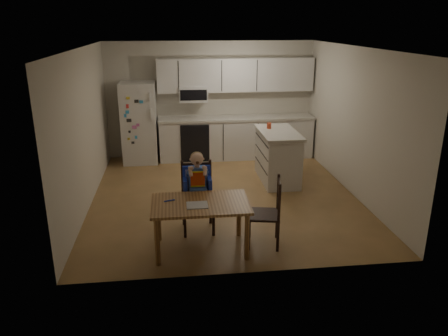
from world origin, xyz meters
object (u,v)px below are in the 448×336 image
chair_booster (197,183)px  chair_side (271,208)px  refrigerator (139,123)px  dining_table (200,209)px  red_cup (269,126)px  kitchen_island (278,156)px

chair_booster → chair_side: (0.94, -0.59, -0.18)m
refrigerator → chair_side: size_ratio=1.79×
chair_booster → chair_side: size_ratio=1.24×
refrigerator → dining_table: bearing=-75.8°
red_cup → chair_side: (-0.55, -2.70, -0.48)m
chair_side → kitchen_island: bearing=175.9°
red_cup → kitchen_island: bearing=-62.3°
red_cup → dining_table: 3.15m
kitchen_island → dining_table: (-1.63, -2.49, 0.10)m
kitchen_island → refrigerator: bearing=150.1°
dining_table → chair_booster: bearing=90.1°
dining_table → chair_booster: chair_booster is taller
red_cup → chair_side: 2.80m
refrigerator → red_cup: bearing=-26.9°
refrigerator → chair_booster: refrigerator is taller
red_cup → chair_booster: size_ratio=0.09×
kitchen_island → chair_side: bearing=-105.5°
chair_booster → chair_side: bearing=-32.9°
red_cup → chair_side: bearing=-101.6°
refrigerator → red_cup: refrigerator is taller
red_cup → dining_table: bearing=-118.7°
red_cup → chair_booster: chair_booster is taller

